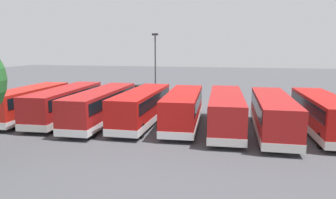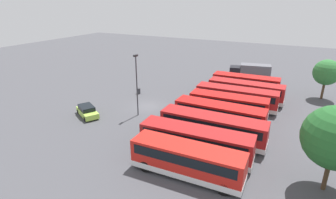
# 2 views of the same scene
# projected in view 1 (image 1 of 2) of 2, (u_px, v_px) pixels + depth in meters

# --- Properties ---
(ground_plane) EXTENTS (140.00, 140.00, 0.00)m
(ground_plane) POSITION_uv_depth(u_px,v_px,m) (182.00, 103.00, 37.84)
(ground_plane) COLOR #47474C
(bus_single_deck_near_end) EXTENTS (2.92, 10.80, 2.95)m
(bus_single_deck_near_end) POSITION_uv_depth(u_px,v_px,m) (322.00, 113.00, 24.11)
(bus_single_deck_near_end) COLOR #B71411
(bus_single_deck_near_end) RESTS_ON ground
(bus_single_deck_second) EXTENTS (2.72, 11.28, 2.95)m
(bus_single_deck_second) POSITION_uv_depth(u_px,v_px,m) (273.00, 113.00, 24.11)
(bus_single_deck_second) COLOR #A51919
(bus_single_deck_second) RESTS_ON ground
(bus_single_deck_third) EXTENTS (3.07, 11.54, 2.95)m
(bus_single_deck_third) POSITION_uv_depth(u_px,v_px,m) (226.00, 110.00, 25.37)
(bus_single_deck_third) COLOR #A51919
(bus_single_deck_third) RESTS_ON ground
(bus_single_deck_fourth) EXTENTS (3.12, 10.33, 2.95)m
(bus_single_deck_fourth) POSITION_uv_depth(u_px,v_px,m) (183.00, 108.00, 26.30)
(bus_single_deck_fourth) COLOR #B71411
(bus_single_deck_fourth) RESTS_ON ground
(bus_single_deck_fifth) EXTENTS (2.61, 10.95, 2.95)m
(bus_single_deck_fifth) POSITION_uv_depth(u_px,v_px,m) (142.00, 106.00, 27.17)
(bus_single_deck_fifth) COLOR #B71411
(bus_single_deck_fifth) RESTS_ON ground
(bus_single_deck_sixth) EXTENTS (2.86, 11.75, 2.95)m
(bus_single_deck_sixth) POSITION_uv_depth(u_px,v_px,m) (102.00, 105.00, 27.60)
(bus_single_deck_sixth) COLOR #A51919
(bus_single_deck_sixth) RESTS_ON ground
(bus_single_deck_seventh) EXTENTS (3.20, 11.41, 2.95)m
(bus_single_deck_seventh) POSITION_uv_depth(u_px,v_px,m) (66.00, 103.00, 28.84)
(bus_single_deck_seventh) COLOR #A51919
(bus_single_deck_seventh) RESTS_ON ground
(bus_single_deck_far_end) EXTENTS (2.89, 10.20, 2.95)m
(bus_single_deck_far_end) POSITION_uv_depth(u_px,v_px,m) (30.00, 102.00, 29.01)
(bus_single_deck_far_end) COLOR red
(bus_single_deck_far_end) RESTS_ON ground
(car_hatchback_silver) EXTENTS (3.61, 4.56, 1.43)m
(car_hatchback_silver) POSITION_uv_depth(u_px,v_px,m) (143.00, 90.00, 44.49)
(car_hatchback_silver) COLOR #A5D14C
(car_hatchback_silver) RESTS_ON ground
(lamp_post_tall) EXTENTS (0.70, 0.30, 8.28)m
(lamp_post_tall) POSITION_uv_depth(u_px,v_px,m) (155.00, 63.00, 37.40)
(lamp_post_tall) COLOR #38383D
(lamp_post_tall) RESTS_ON ground
(waste_bin_yellow) EXTENTS (0.60, 0.60, 0.95)m
(waste_bin_yellow) POSITION_uv_depth(u_px,v_px,m) (219.00, 95.00, 41.19)
(waste_bin_yellow) COLOR #333338
(waste_bin_yellow) RESTS_ON ground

